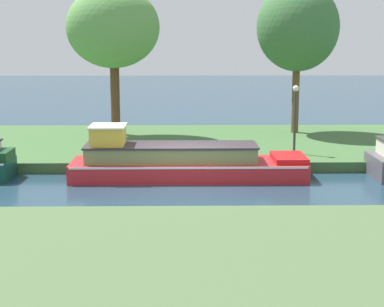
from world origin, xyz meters
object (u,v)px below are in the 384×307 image
at_px(willow_tree_left, 113,28).
at_px(lamp_post, 295,110).
at_px(red_barge, 181,162).
at_px(willow_tree_centre, 298,27).
at_px(mooring_post_near, 202,152).

bearing_deg(willow_tree_left, lamp_post, -32.63).
relative_size(red_barge, willow_tree_centre, 1.17).
bearing_deg(red_barge, willow_tree_left, 112.46).
height_order(lamp_post, mooring_post_near, lamp_post).
bearing_deg(willow_tree_left, mooring_post_near, -58.02).
bearing_deg(red_barge, lamp_post, 30.25).
relative_size(red_barge, willow_tree_left, 1.21).
distance_m(red_barge, willow_tree_left, 9.41).
xyz_separation_m(willow_tree_centre, mooring_post_near, (-4.69, -6.91, -4.67)).
height_order(willow_tree_left, willow_tree_centre, willow_tree_centre).
height_order(red_barge, lamp_post, lamp_post).
bearing_deg(lamp_post, willow_tree_left, 147.37).
xyz_separation_m(willow_tree_centre, lamp_post, (-1.00, -5.51, -3.27)).
distance_m(lamp_post, mooring_post_near, 4.19).
distance_m(red_barge, mooring_post_near, 1.48).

